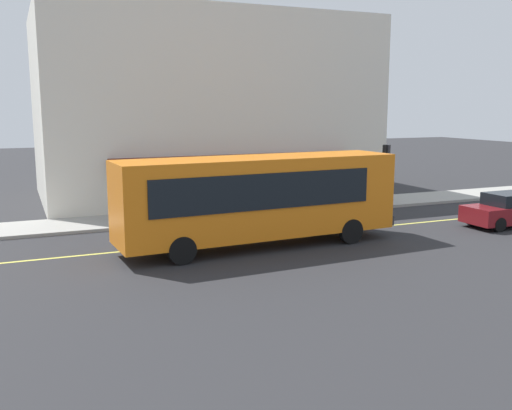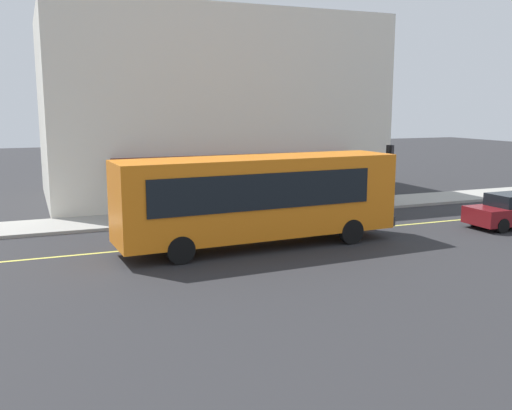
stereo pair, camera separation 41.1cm
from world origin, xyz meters
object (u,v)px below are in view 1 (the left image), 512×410
(car_maroon, at_px, (510,210))
(pedestrian_by_curb, at_px, (351,183))
(bus, at_px, (260,196))
(traffic_light, at_px, (387,160))
(car_white, at_px, (173,214))

(car_maroon, relative_size, pedestrian_by_curb, 2.43)
(bus, relative_size, car_maroon, 2.61)
(bus, relative_size, pedestrian_by_curb, 6.33)
(pedestrian_by_curb, bearing_deg, traffic_light, -40.55)
(bus, distance_m, traffic_light, 11.46)
(bus, relative_size, traffic_light, 3.51)
(car_white, bearing_deg, car_maroon, -18.65)
(bus, relative_size, car_white, 2.61)
(traffic_light, distance_m, pedestrian_by_curb, 2.29)
(bus, distance_m, pedestrian_by_curb, 10.99)
(bus, height_order, car_maroon, bus)
(car_white, height_order, pedestrian_by_curb, pedestrian_by_curb)
(traffic_light, distance_m, car_white, 12.56)
(traffic_light, height_order, pedestrian_by_curb, traffic_light)
(bus, xyz_separation_m, car_white, (-2.38, 4.04, -1.24))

